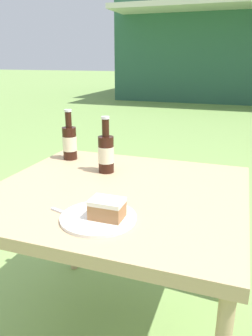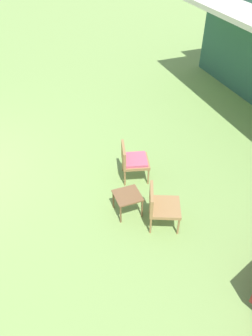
{
  "view_description": "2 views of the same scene",
  "coord_description": "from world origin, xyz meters",
  "views": [
    {
      "loc": [
        0.4,
        -1.04,
        1.15
      ],
      "look_at": [
        0.0,
        0.1,
        0.75
      ],
      "focal_mm": 35.0,
      "sensor_mm": 36.0,
      "label": 1
    },
    {
      "loc": [
        6.09,
        1.86,
        4.47
      ],
      "look_at": [
        2.07,
        3.39,
        0.9
      ],
      "focal_mm": 35.0,
      "sensor_mm": 36.0,
      "label": 2
    }
  ],
  "objects": [
    {
      "name": "cola_bottle_far",
      "position": [
        -0.35,
        0.28,
        0.78
      ],
      "size": [
        0.07,
        0.07,
        0.24
      ],
      "color": "black",
      "rests_on": "patio_table"
    },
    {
      "name": "cola_bottle_near",
      "position": [
        -0.11,
        0.17,
        0.78
      ],
      "size": [
        0.07,
        0.07,
        0.24
      ],
      "color": "black",
      "rests_on": "patio_table"
    },
    {
      "name": "fork",
      "position": [
        -0.05,
        -0.26,
        0.7
      ],
      "size": [
        0.18,
        0.07,
        0.01
      ],
      "color": "silver",
      "rests_on": "patio_table"
    },
    {
      "name": "patio_table",
      "position": [
        0.0,
        0.0,
        0.64
      ],
      "size": [
        0.92,
        0.85,
        0.7
      ],
      "color": "tan",
      "rests_on": "ground_plane"
    },
    {
      "name": "cake_on_plate",
      "position": [
        0.05,
        -0.24,
        0.72
      ],
      "size": [
        0.23,
        0.23,
        0.07
      ],
      "color": "white",
      "rests_on": "patio_table"
    }
  ]
}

